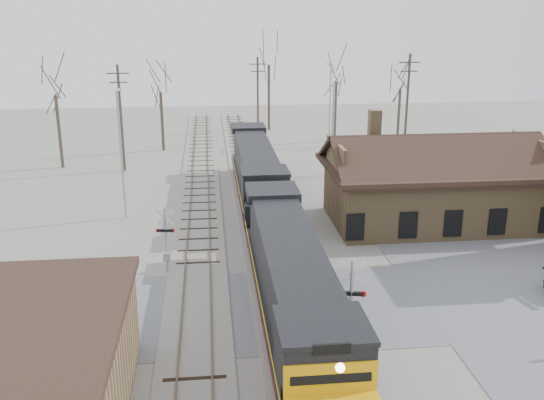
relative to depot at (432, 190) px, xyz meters
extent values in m
plane|color=gray|center=(-11.99, -12.00, -2.41)|extent=(140.00, 140.00, 0.00)
cube|color=slate|center=(-11.99, -12.00, -2.39)|extent=(60.00, 9.00, 0.03)
cube|color=gray|center=(-11.99, 3.00, -2.35)|extent=(3.40, 90.00, 0.12)
cube|color=#473323|center=(-12.71, 3.00, -2.24)|extent=(0.08, 90.00, 0.14)
cube|color=#473323|center=(-11.27, 3.00, -2.24)|extent=(0.08, 90.00, 0.14)
cube|color=gray|center=(-16.49, 3.00, -2.35)|extent=(3.40, 90.00, 0.12)
cube|color=#473323|center=(-17.21, 3.00, -2.24)|extent=(0.08, 90.00, 0.14)
cube|color=#473323|center=(-15.77, 3.00, -2.24)|extent=(0.08, 90.00, 0.14)
cube|color=olive|center=(0.01, 0.00, -0.41)|extent=(14.00, 8.00, 4.00)
cube|color=black|center=(0.01, 0.00, 1.69)|extent=(15.20, 9.20, 0.30)
cube|color=black|center=(0.01, -2.30, 2.69)|extent=(15.00, 4.71, 2.66)
cube|color=black|center=(0.01, 2.30, 2.69)|extent=(15.00, 4.71, 2.66)
cube|color=olive|center=(-3.99, 1.50, 4.39)|extent=(0.80, 0.80, 2.20)
cube|color=black|center=(-11.99, -7.76, -1.85)|extent=(2.53, 4.04, 1.01)
cube|color=black|center=(-11.99, -14.33, -1.04)|extent=(3.03, 20.22, 0.35)
cube|color=maroon|center=(-11.99, -14.33, -1.26)|extent=(3.05, 20.22, 0.12)
cube|color=black|center=(-11.99, -13.06, 0.52)|extent=(2.63, 14.66, 2.83)
cube|color=black|center=(-11.99, -21.81, 0.52)|extent=(3.03, 2.83, 2.83)
cylinder|color=#FFF2CC|center=(-11.99, -24.46, 2.04)|extent=(0.28, 0.10, 0.28)
cube|color=black|center=(-11.99, -0.18, -1.85)|extent=(2.53, 4.04, 1.01)
cube|color=black|center=(-11.99, 12.96, -1.85)|extent=(2.53, 4.04, 1.01)
cube|color=black|center=(-11.99, 6.39, -1.04)|extent=(3.03, 20.22, 0.35)
cube|color=maroon|center=(-11.99, 6.39, -1.26)|extent=(3.05, 20.22, 0.12)
cube|color=black|center=(-11.99, 7.66, 0.52)|extent=(2.63, 14.66, 2.83)
cube|color=black|center=(-11.99, -1.09, 0.52)|extent=(3.03, 2.83, 2.83)
cube|color=black|center=(-11.99, -2.81, -0.33)|extent=(3.03, 1.82, 1.42)
cube|color=black|center=(-11.99, -3.82, -1.85)|extent=(2.83, 0.25, 1.01)
cylinder|color=#A5A8AD|center=(-9.74, -16.60, -0.17)|extent=(0.16, 0.16, 4.47)
cube|color=silver|center=(-9.74, -16.60, 1.39)|extent=(1.16, 0.26, 1.17)
cube|color=silver|center=(-9.74, -16.60, 1.39)|extent=(1.16, 0.26, 1.17)
cube|color=black|center=(-9.74, -16.60, 0.50)|extent=(1.02, 0.34, 0.17)
cylinder|color=#B20C0C|center=(-10.24, -16.51, 0.50)|extent=(0.28, 0.13, 0.27)
cylinder|color=#B20C0C|center=(-9.25, -16.70, 0.50)|extent=(0.28, 0.13, 0.27)
cube|color=#A5A8AD|center=(-9.74, -16.60, -1.40)|extent=(0.45, 0.34, 0.56)
cylinder|color=#A5A8AD|center=(-18.25, -6.67, -0.50)|extent=(0.13, 0.13, 3.82)
cube|color=silver|center=(-18.25, -6.67, 0.84)|extent=(1.00, 0.14, 1.00)
cube|color=silver|center=(-18.25, -6.67, 0.84)|extent=(1.00, 0.14, 1.00)
cube|color=black|center=(-18.25, -6.67, 0.08)|extent=(0.87, 0.24, 0.14)
cylinder|color=#B20C0C|center=(-17.83, -6.72, 0.08)|extent=(0.24, 0.10, 0.23)
cylinder|color=#B20C0C|center=(-18.68, -6.63, 0.08)|extent=(0.24, 0.10, 0.23)
cube|color=#A5A8AD|center=(-18.25, -6.67, -1.55)|extent=(0.38, 0.29, 0.48)
cylinder|color=#A5A8AD|center=(-21.82, 3.22, 2.24)|extent=(0.18, 0.18, 9.29)
cylinder|color=#A5A8AD|center=(-21.82, 4.12, 6.78)|extent=(0.12, 1.80, 0.12)
cube|color=#A5A8AD|center=(-21.82, 4.92, 6.68)|extent=(0.25, 0.50, 0.12)
cylinder|color=#A5A8AD|center=(-4.57, 12.85, 1.74)|extent=(0.18, 0.18, 8.29)
cylinder|color=#A5A8AD|center=(-4.57, 13.75, 5.79)|extent=(0.12, 1.80, 0.12)
cube|color=#A5A8AD|center=(-4.57, 14.55, 5.69)|extent=(0.25, 0.50, 0.12)
cylinder|color=#A5A8AD|center=(-2.25, 25.82, 2.16)|extent=(0.18, 0.18, 9.13)
cylinder|color=#A5A8AD|center=(-2.25, 26.72, 6.63)|extent=(0.12, 1.80, 0.12)
cube|color=#A5A8AD|center=(-2.25, 27.52, 6.53)|extent=(0.25, 0.50, 0.12)
cylinder|color=#382D23|center=(-23.63, 17.32, 2.54)|extent=(0.24, 0.24, 9.90)
cube|color=#382D23|center=(-23.63, 17.32, 6.69)|extent=(2.00, 0.10, 0.10)
cube|color=#382D23|center=(-23.63, 17.32, 5.89)|extent=(1.60, 0.10, 0.10)
cylinder|color=#382D23|center=(-9.81, 30.40, 2.37)|extent=(0.24, 0.24, 9.55)
cube|color=#382D23|center=(-9.81, 30.40, 6.34)|extent=(2.00, 0.10, 0.10)
cube|color=#382D23|center=(-9.81, 30.40, 5.54)|extent=(1.60, 0.10, 0.10)
cylinder|color=#382D23|center=(2.96, 15.42, 2.99)|extent=(0.24, 0.24, 10.80)
cube|color=#382D23|center=(2.96, 15.42, 7.59)|extent=(2.00, 0.10, 0.10)
cube|color=#382D23|center=(2.96, 15.42, 6.79)|extent=(1.60, 0.10, 0.10)
cylinder|color=#382D23|center=(-29.77, 19.22, 1.08)|extent=(0.32, 0.32, 6.97)
cylinder|color=#382D23|center=(-20.53, 25.87, 0.76)|extent=(0.32, 0.32, 6.34)
cylinder|color=#382D23|center=(-7.89, 36.60, 1.67)|extent=(0.32, 0.32, 8.16)
cylinder|color=#382D23|center=(-0.94, 29.03, 0.99)|extent=(0.32, 0.32, 6.80)
cylinder|color=#382D23|center=(5.94, 26.89, 0.67)|extent=(0.32, 0.32, 6.15)
camera|label=1|loc=(-15.62, -39.64, 12.02)|focal=40.00mm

